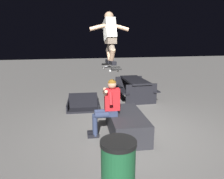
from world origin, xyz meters
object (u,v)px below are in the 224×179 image
object	(u,v)px
ledge_box_main	(126,124)
skateboard	(111,67)
kicker_ramp	(83,105)
trash_bin	(118,171)
picnic_table_back	(135,86)
skater_airborne	(110,35)
person_sitting_on_ledge	(107,105)

from	to	relation	value
ledge_box_main	skateboard	world-z (taller)	skateboard
skateboard	kicker_ramp	distance (m)	2.64
ledge_box_main	trash_bin	distance (m)	2.14
ledge_box_main	picnic_table_back	distance (m)	3.10
skater_airborne	trash_bin	size ratio (longest dim) A/B	1.25
skater_airborne	kicker_ramp	world-z (taller)	skater_airborne
trash_bin	person_sitting_on_ledge	bearing A→B (deg)	-7.29
person_sitting_on_ledge	trash_bin	xyz separation A→B (m)	(-2.05, 0.26, -0.29)
person_sitting_on_ledge	trash_bin	distance (m)	2.08
skater_airborne	trash_bin	distance (m)	2.88
person_sitting_on_ledge	picnic_table_back	world-z (taller)	person_sitting_on_ledge
ledge_box_main	kicker_ramp	bearing A→B (deg)	20.23
kicker_ramp	picnic_table_back	world-z (taller)	picnic_table_back
ledge_box_main	picnic_table_back	xyz separation A→B (m)	(2.87, -1.15, 0.25)
skater_airborne	ledge_box_main	bearing A→B (deg)	-118.14
person_sitting_on_ledge	picnic_table_back	distance (m)	3.26
person_sitting_on_ledge	skater_airborne	distance (m)	1.55
ledge_box_main	person_sitting_on_ledge	bearing A→B (deg)	84.84
skateboard	trash_bin	size ratio (longest dim) A/B	1.14
skateboard	skater_airborne	size ratio (longest dim) A/B	0.92
skateboard	skater_airborne	xyz separation A→B (m)	(0.06, 0.00, 0.69)
kicker_ramp	ledge_box_main	bearing A→B (deg)	-159.77
kicker_ramp	picnic_table_back	distance (m)	2.12
ledge_box_main	trash_bin	bearing A→B (deg)	160.50
skater_airborne	kicker_ramp	size ratio (longest dim) A/B	0.85
kicker_ramp	skater_airborne	bearing A→B (deg)	-166.99
ledge_box_main	skater_airborne	size ratio (longest dim) A/B	1.46
skater_airborne	trash_bin	bearing A→B (deg)	170.73
kicker_ramp	trash_bin	bearing A→B (deg)	-178.42
ledge_box_main	skateboard	size ratio (longest dim) A/B	1.59
picnic_table_back	skateboard	bearing A→B (deg)	151.17
person_sitting_on_ledge	skater_airborne	world-z (taller)	skater_airborne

